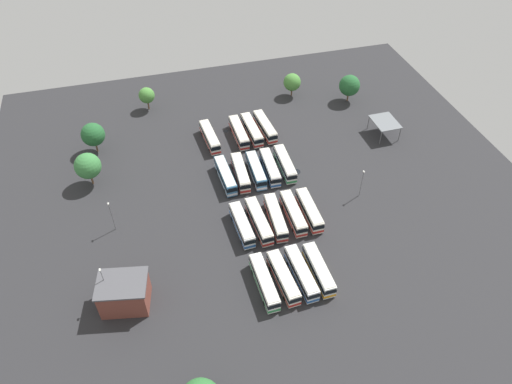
% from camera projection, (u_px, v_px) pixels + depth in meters
% --- Properties ---
extents(ground_plane, '(129.73, 129.73, 0.00)m').
position_uv_depth(ground_plane, '(265.00, 198.00, 112.89)').
color(ground_plane, '#28282B').
extents(bus_row0_slot0, '(12.46, 3.50, 3.52)m').
position_uv_depth(bus_row0_slot0, '(210.00, 137.00, 127.20)').
color(bus_row0_slot0, silver).
rests_on(bus_row0_slot0, ground_plane).
extents(bus_row0_slot2, '(12.51, 2.81, 3.52)m').
position_uv_depth(bus_row0_slot2, '(239.00, 132.00, 128.68)').
color(bus_row0_slot2, silver).
rests_on(bus_row0_slot2, ground_plane).
extents(bus_row0_slot3, '(12.84, 3.19, 3.52)m').
position_uv_depth(bus_row0_slot3, '(252.00, 130.00, 129.53)').
color(bus_row0_slot3, silver).
rests_on(bus_row0_slot3, ground_plane).
extents(bus_row0_slot4, '(12.71, 3.50, 3.52)m').
position_uv_depth(bus_row0_slot4, '(265.00, 127.00, 130.63)').
color(bus_row0_slot4, silver).
rests_on(bus_row0_slot4, ground_plane).
extents(bus_row1_slot0, '(12.45, 3.18, 3.52)m').
position_uv_depth(bus_row1_slot0, '(225.00, 176.00, 115.87)').
color(bus_row1_slot0, teal).
rests_on(bus_row1_slot0, ground_plane).
extents(bus_row1_slot1, '(12.27, 3.11, 3.52)m').
position_uv_depth(bus_row1_slot1, '(240.00, 172.00, 116.70)').
color(bus_row1_slot1, silver).
rests_on(bus_row1_slot1, ground_plane).
extents(bus_row1_slot2, '(11.91, 2.86, 3.52)m').
position_uv_depth(bus_row1_slot2, '(256.00, 170.00, 117.29)').
color(bus_row1_slot2, teal).
rests_on(bus_row1_slot2, ground_plane).
extents(bus_row1_slot3, '(12.14, 3.03, 3.52)m').
position_uv_depth(bus_row1_slot3, '(270.00, 167.00, 118.11)').
color(bus_row1_slot3, silver).
rests_on(bus_row1_slot3, ground_plane).
extents(bus_row1_slot4, '(12.21, 2.84, 3.52)m').
position_uv_depth(bus_row1_slot4, '(285.00, 164.00, 119.09)').
color(bus_row1_slot4, silver).
rests_on(bus_row1_slot4, ground_plane).
extents(bus_row2_slot0, '(11.87, 3.20, 3.52)m').
position_uv_depth(bus_row2_slot0, '(242.00, 225.00, 104.05)').
color(bus_row2_slot0, silver).
rests_on(bus_row2_slot0, ground_plane).
extents(bus_row2_slot1, '(12.82, 3.24, 3.52)m').
position_uv_depth(bus_row2_slot1, '(259.00, 221.00, 104.84)').
color(bus_row2_slot1, silver).
rests_on(bus_row2_slot1, ground_plane).
extents(bus_row2_slot2, '(12.70, 3.24, 3.52)m').
position_uv_depth(bus_row2_slot2, '(276.00, 217.00, 105.66)').
color(bus_row2_slot2, silver).
rests_on(bus_row2_slot2, ground_plane).
extents(bus_row2_slot3, '(12.23, 2.65, 3.52)m').
position_uv_depth(bus_row2_slot3, '(293.00, 213.00, 106.62)').
color(bus_row2_slot3, silver).
rests_on(bus_row2_slot3, ground_plane).
extents(bus_row2_slot4, '(11.99, 2.65, 3.52)m').
position_uv_depth(bus_row2_slot4, '(309.00, 210.00, 107.25)').
color(bus_row2_slot4, silver).
rests_on(bus_row2_slot4, ground_plane).
extents(bus_row3_slot0, '(12.60, 2.97, 3.52)m').
position_uv_depth(bus_row3_slot0, '(264.00, 282.00, 93.01)').
color(bus_row3_slot0, silver).
rests_on(bus_row3_slot0, ground_plane).
extents(bus_row3_slot1, '(12.31, 3.47, 3.52)m').
position_uv_depth(bus_row3_slot1, '(283.00, 278.00, 93.76)').
color(bus_row3_slot1, silver).
rests_on(bus_row3_slot1, ground_plane).
extents(bus_row3_slot2, '(12.67, 3.24, 3.52)m').
position_uv_depth(bus_row3_slot2, '(301.00, 273.00, 94.58)').
color(bus_row3_slot2, silver).
rests_on(bus_row3_slot2, ground_plane).
extents(bus_row3_slot3, '(12.06, 2.79, 3.52)m').
position_uv_depth(bus_row3_slot3, '(319.00, 270.00, 95.19)').
color(bus_row3_slot3, silver).
rests_on(bus_row3_slot3, ground_plane).
extents(depot_building, '(8.85, 10.53, 6.54)m').
position_uv_depth(depot_building, '(124.00, 293.00, 89.43)').
color(depot_building, brown).
rests_on(depot_building, ground_plane).
extents(maintenance_shelter, '(8.06, 6.37, 4.37)m').
position_uv_depth(maintenance_shelter, '(385.00, 122.00, 128.28)').
color(maintenance_shelter, slate).
rests_on(maintenance_shelter, ground_plane).
extents(lamp_post_near_entrance, '(0.56, 0.28, 9.71)m').
position_uv_depth(lamp_post_near_entrance, '(105.00, 284.00, 88.53)').
color(lamp_post_near_entrance, slate).
rests_on(lamp_post_near_entrance, ground_plane).
extents(lamp_post_far_corner, '(0.56, 0.28, 7.65)m').
position_uv_depth(lamp_post_far_corner, '(362.00, 182.00, 110.54)').
color(lamp_post_far_corner, slate).
rests_on(lamp_post_far_corner, ground_plane).
extents(lamp_post_by_building, '(0.56, 0.28, 8.08)m').
position_uv_depth(lamp_post_by_building, '(112.00, 215.00, 102.55)').
color(lamp_post_by_building, slate).
rests_on(lamp_post_by_building, ground_plane).
extents(tree_northeast, '(4.58, 4.58, 6.91)m').
position_uv_depth(tree_northeast, '(147.00, 95.00, 137.10)').
color(tree_northeast, brown).
rests_on(tree_northeast, ground_plane).
extents(tree_east_edge, '(6.06, 6.06, 8.46)m').
position_uv_depth(tree_east_edge, '(93.00, 135.00, 122.05)').
color(tree_east_edge, brown).
rests_on(tree_east_edge, ground_plane).
extents(tree_northwest, '(6.29, 6.29, 8.76)m').
position_uv_depth(tree_northwest, '(88.00, 166.00, 112.72)').
color(tree_northwest, brown).
rests_on(tree_northwest, ground_plane).
extents(tree_west_edge, '(5.20, 5.20, 7.19)m').
position_uv_depth(tree_west_edge, '(292.00, 82.00, 142.47)').
color(tree_west_edge, brown).
rests_on(tree_west_edge, ground_plane).
extents(tree_south_edge, '(6.15, 6.15, 8.23)m').
position_uv_depth(tree_south_edge, '(349.00, 85.00, 140.03)').
color(tree_south_edge, brown).
rests_on(tree_south_edge, ground_plane).
extents(puddle_front_lane, '(2.39, 2.39, 0.01)m').
position_uv_depth(puddle_front_lane, '(296.00, 172.00, 119.72)').
color(puddle_front_lane, black).
rests_on(puddle_front_lane, ground_plane).
extents(puddle_centre_drain, '(1.45, 1.45, 0.01)m').
position_uv_depth(puddle_centre_drain, '(226.00, 131.00, 132.25)').
color(puddle_centre_drain, black).
rests_on(puddle_centre_drain, ground_plane).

